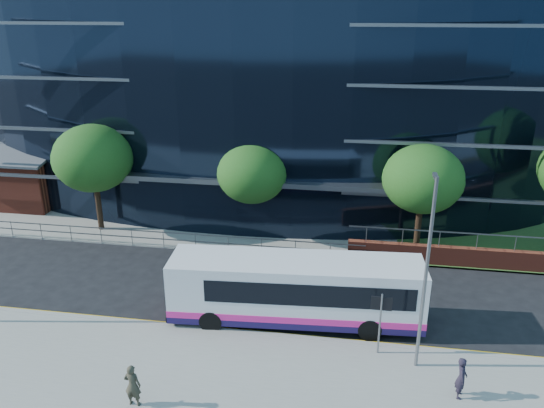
% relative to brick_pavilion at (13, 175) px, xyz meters
% --- Properties ---
extents(ground, '(200.00, 200.00, 0.00)m').
position_rel_brick_pavilion_xyz_m(ground, '(22.00, -13.50, -1.94)').
color(ground, black).
rests_on(ground, ground).
extents(pavement_near, '(80.00, 8.00, 0.15)m').
position_rel_brick_pavilion_xyz_m(pavement_near, '(22.00, -18.50, -1.86)').
color(pavement_near, gray).
rests_on(pavement_near, ground).
extents(kerb, '(80.00, 0.25, 0.16)m').
position_rel_brick_pavilion_xyz_m(kerb, '(22.00, -14.50, -1.86)').
color(kerb, gray).
rests_on(kerb, ground).
extents(yellow_line_outer, '(80.00, 0.08, 0.01)m').
position_rel_brick_pavilion_xyz_m(yellow_line_outer, '(22.00, -14.30, -1.93)').
color(yellow_line_outer, gold).
rests_on(yellow_line_outer, ground).
extents(yellow_line_inner, '(80.00, 0.08, 0.01)m').
position_rel_brick_pavilion_xyz_m(yellow_line_inner, '(22.00, -14.15, -1.93)').
color(yellow_line_inner, gold).
rests_on(yellow_line_inner, ground).
extents(far_forecourt, '(50.00, 8.00, 0.10)m').
position_rel_brick_pavilion_xyz_m(far_forecourt, '(16.00, -2.50, -1.89)').
color(far_forecourt, gray).
rests_on(far_forecourt, ground).
extents(glass_office, '(44.00, 23.10, 16.00)m').
position_rel_brick_pavilion_xyz_m(glass_office, '(18.00, 7.35, 6.06)').
color(glass_office, black).
rests_on(glass_office, ground).
extents(brick_pavilion, '(8.60, 6.66, 4.40)m').
position_rel_brick_pavilion_xyz_m(brick_pavilion, '(0.00, 0.00, 0.00)').
color(brick_pavilion, maroon).
rests_on(brick_pavilion, ground).
extents(guard_railings, '(24.00, 0.05, 1.10)m').
position_rel_brick_pavilion_xyz_m(guard_railings, '(14.00, -6.50, -1.12)').
color(guard_railings, slate).
rests_on(guard_railings, ground).
extents(street_sign, '(0.85, 0.09, 2.80)m').
position_rel_brick_pavilion_xyz_m(street_sign, '(26.50, -15.09, 0.21)').
color(street_sign, slate).
rests_on(street_sign, pavement_near).
extents(tree_far_a, '(4.95, 4.95, 6.98)m').
position_rel_brick_pavilion_xyz_m(tree_far_a, '(9.00, -4.50, 2.92)').
color(tree_far_a, black).
rests_on(tree_far_a, ground).
extents(tree_far_b, '(4.29, 4.29, 6.05)m').
position_rel_brick_pavilion_xyz_m(tree_far_b, '(19.00, -4.00, 2.27)').
color(tree_far_b, black).
rests_on(tree_far_b, ground).
extents(tree_far_c, '(4.62, 4.62, 6.51)m').
position_rel_brick_pavilion_xyz_m(tree_far_c, '(29.00, -4.50, 2.60)').
color(tree_far_c, black).
rests_on(tree_far_c, ground).
extents(streetlight_east, '(0.15, 0.77, 8.00)m').
position_rel_brick_pavilion_xyz_m(streetlight_east, '(28.00, -15.67, 2.50)').
color(streetlight_east, slate).
rests_on(streetlight_east, pavement_near).
extents(city_bus, '(11.64, 3.42, 3.11)m').
position_rel_brick_pavilion_xyz_m(city_bus, '(22.87, -13.04, -0.29)').
color(city_bus, silver).
rests_on(city_bus, ground).
extents(pedestrian, '(0.47, 0.65, 1.66)m').
position_rel_brick_pavilion_xyz_m(pedestrian, '(29.42, -17.30, -0.96)').
color(pedestrian, black).
rests_on(pedestrian, pavement_near).
extents(pedestrian_b, '(0.62, 0.40, 1.69)m').
position_rel_brick_pavilion_xyz_m(pedestrian_b, '(17.66, -19.63, -0.94)').
color(pedestrian_b, '#393528').
rests_on(pedestrian_b, pavement_near).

